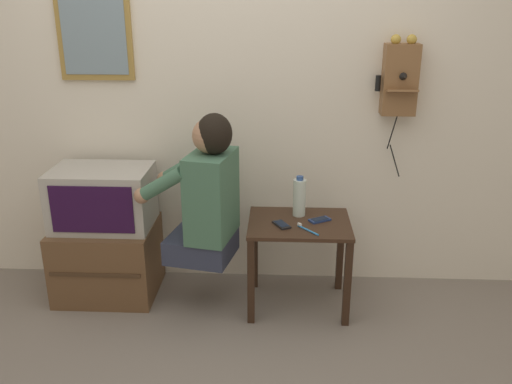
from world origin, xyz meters
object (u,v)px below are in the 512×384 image
Objects in this scene: television at (103,198)px; wall_phone_antique at (400,79)px; person at (207,194)px; toothbrush at (306,229)px; cell_phone_held at (282,225)px; framed_picture at (95,37)px; cell_phone_spare at (320,220)px; water_bottle at (299,197)px.

television is 1.88m from wall_phone_antique.
toothbrush is (0.56, -0.07, -0.17)m from person.
cell_phone_held is at bearing 116.94° from toothbrush.
framed_picture reaches higher than person.
toothbrush is (1.25, -0.46, -0.99)m from framed_picture.
framed_picture reaches higher than cell_phone_spare.
framed_picture reaches higher than toothbrush.
television is 4.21× the size of cell_phone_held.
framed_picture is 1.66m from toothbrush.
cell_phone_spare is (1.29, -0.08, -0.08)m from television.
framed_picture is at bearing -134.01° from cell_phone_spare.
toothbrush is (0.14, -0.06, 0.00)m from cell_phone_held.
television is at bearing -81.87° from framed_picture.
cell_phone_spare is at bearing -148.09° from wall_phone_antique.
toothbrush is at bearing -80.69° from water_bottle.
cell_phone_held is 0.22m from water_bottle.
television is at bearing 129.64° from toothbrush.
framed_picture reaches higher than cell_phone_held.
television reaches higher than cell_phone_spare.
framed_picture is at bearing 168.72° from water_bottle.
person is 1.48× the size of television.
television is (-0.65, 0.15, -0.09)m from person.
framed_picture is 1.52m from water_bottle.
wall_phone_antique reaches higher than cell_phone_spare.
wall_phone_antique reaches higher than cell_phone_held.
cell_phone_held is 1.00× the size of cell_phone_spare.
television is 1.30m from cell_phone_spare.
wall_phone_antique is (1.09, 0.35, 0.60)m from person.
water_bottle is at bearing -0.03° from television.
water_bottle is at bearing -11.28° from framed_picture.
television is at bearing 142.97° from cell_phone_held.
framed_picture reaches higher than water_bottle.
cell_phone_spare is (-0.45, -0.28, -0.77)m from wall_phone_antique.
television is 1.17× the size of framed_picture.
toothbrush is (-0.08, -0.14, 0.00)m from cell_phone_spare.
person is 0.59m from toothbrush.
wall_phone_antique is 6.18× the size of toothbrush.
framed_picture is 1.69m from cell_phone_spare.
cell_phone_spare is at bearing -34.24° from water_bottle.
wall_phone_antique is (1.74, 0.20, 0.69)m from television.
framed_picture reaches higher than television.
framed_picture is 2.04× the size of water_bottle.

